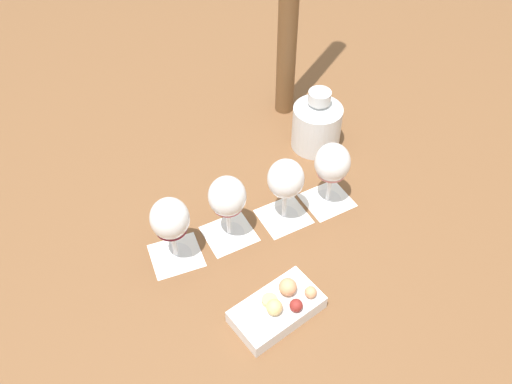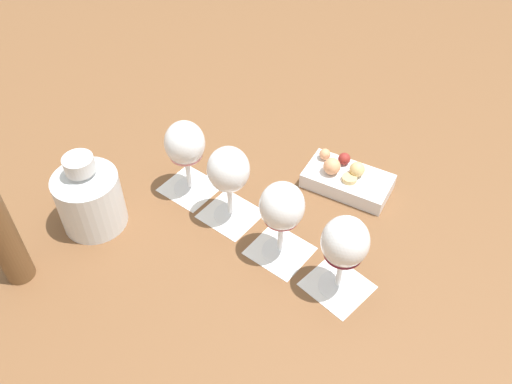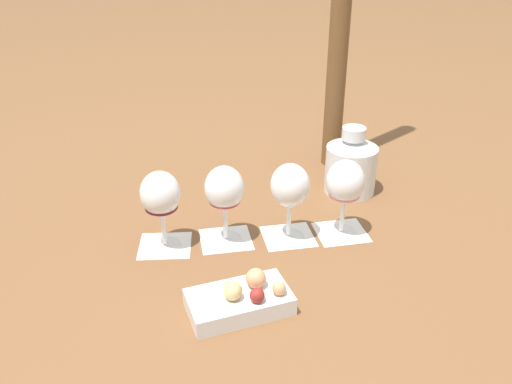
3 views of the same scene
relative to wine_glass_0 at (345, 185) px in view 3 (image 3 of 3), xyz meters
The scene contains 11 objects.
ground_plane 0.21m from the wine_glass_0, 26.46° to the left, with size 8.00×8.00×0.00m, color brown.
tasting_card_0 0.11m from the wine_glass_0, 90.00° to the left, with size 0.14×0.13×0.00m.
tasting_card_1 0.16m from the wine_glass_0, 27.01° to the left, with size 0.14×0.13×0.00m.
tasting_card_2 0.26m from the wine_glass_0, 25.26° to the left, with size 0.14×0.13×0.00m.
tasting_card_3 0.38m from the wine_glass_0, 26.66° to the left, with size 0.13×0.13×0.00m.
wine_glass_0 is the anchor object (origin of this frame).
wine_glass_1 0.11m from the wine_glass_0, 27.01° to the left, with size 0.08×0.08×0.16m.
wine_glass_2 0.24m from the wine_glass_0, 25.26° to the left, with size 0.08×0.08×0.16m.
wine_glass_3 0.36m from the wine_glass_0, 26.66° to the left, with size 0.08×0.08×0.16m.
ceramic_vase 0.20m from the wine_glass_0, 84.67° to the right, with size 0.12×0.12×0.16m.
snack_dish 0.33m from the wine_glass_0, 68.93° to the left, with size 0.19×0.18×0.07m.
Camera 3 is at (-0.30, 0.88, 0.60)m, focal length 38.00 mm.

